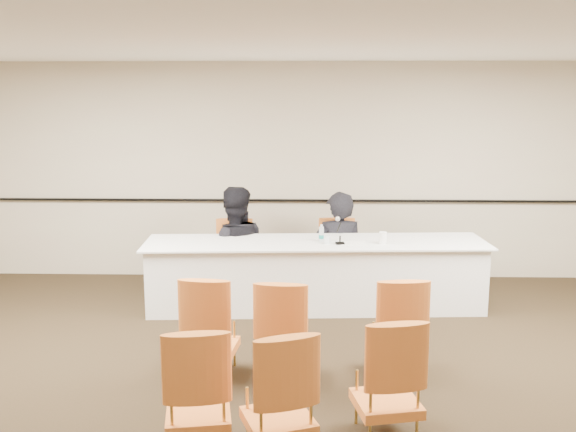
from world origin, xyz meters
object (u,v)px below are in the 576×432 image
object	(u,v)px
water_bottle	(321,233)
aud_chair_back_mid	(278,391)
panelist_main_chair	(338,257)
panel_table	(316,274)
aud_chair_front_left	(211,324)
aud_chair_back_left	(198,386)
aud_chair_front_mid	(283,329)
coffee_cup	(383,238)
panelist_second	(234,257)
panelist_second_chair	(234,258)
panelist_main	(338,263)
aud_chair_back_right	(387,375)
microphone	(340,231)
drinking_glass	(327,240)
aud_chair_front_right	(397,325)

from	to	relation	value
water_bottle	aud_chair_back_mid	world-z (taller)	water_bottle
panelist_main_chair	panel_table	bearing A→B (deg)	-119.37
aud_chair_front_left	aud_chair_back_left	world-z (taller)	same
aud_chair_front_mid	aud_chair_back_mid	world-z (taller)	same
coffee_cup	aud_chair_back_mid	size ratio (longest dim) A/B	0.15
panelist_second	panelist_second_chair	world-z (taller)	panelist_second
panelist_main	water_bottle	bearing A→B (deg)	62.04
aud_chair_back_left	aud_chair_back_mid	world-z (taller)	same
panelist_second	coffee_cup	xyz separation A→B (m)	(1.83, -0.65, 0.41)
aud_chair_back_left	aud_chair_back_right	size ratio (longest dim) A/B	1.00
microphone	panelist_second	bearing A→B (deg)	145.16
panelist_second_chair	aud_chair_back_left	xyz separation A→B (m)	(0.15, -3.74, 0.00)
panel_table	coffee_cup	distance (m)	0.93
microphone	drinking_glass	distance (m)	0.18
panel_table	aud_chair_front_right	distance (m)	2.04
drinking_glass	aud_chair_back_mid	world-z (taller)	aud_chair_back_mid
panelist_main	aud_chair_front_left	xyz separation A→B (m)	(-1.30, -2.53, 0.08)
panel_table	aud_chair_front_mid	distance (m)	2.05
microphone	aud_chair_front_left	xyz separation A→B (m)	(-1.28, -1.79, -0.50)
panelist_main	panelist_second_chair	distance (m)	1.35
aud_chair_front_mid	aud_chair_front_right	distance (m)	1.04
aud_chair_front_left	panelist_main	bearing A→B (deg)	68.80
aud_chair_front_left	aud_chair_front_mid	size ratio (longest dim) A/B	1.00
panelist_main	drinking_glass	distance (m)	0.89
panelist_second	aud_chair_front_left	xyz separation A→B (m)	(0.05, -2.46, -0.01)
coffee_cup	panelist_second_chair	bearing A→B (deg)	160.45
panelist_main_chair	aud_chair_back_right	world-z (taller)	same
panelist_second_chair	drinking_glass	xyz separation A→B (m)	(1.18, -0.66, 0.39)
coffee_cup	aud_chair_back_right	size ratio (longest dim) A/B	0.15
panelist_second_chair	aud_chair_front_left	distance (m)	2.46
panelist_second	aud_chair_back_right	distance (m)	3.83
panel_table	aud_chair_front_left	world-z (taller)	aud_chair_front_left
aud_chair_front_mid	aud_chair_back_mid	bearing A→B (deg)	-84.83
microphone	aud_chair_back_mid	world-z (taller)	microphone
panel_table	panelist_main	xyz separation A→B (m)	(0.30, 0.61, -0.02)
panelist_main	aud_chair_front_left	bearing A→B (deg)	56.21
panelist_second_chair	aud_chair_front_right	bearing A→B (deg)	-57.39
panel_table	panelist_main_chair	distance (m)	0.68
panelist_second_chair	aud_chair_front_right	world-z (taller)	same
panelist_main_chair	aud_chair_back_mid	xyz separation A→B (m)	(-0.62, -3.87, 0.00)
microphone	water_bottle	bearing A→B (deg)	138.60
aud_chair_front_mid	water_bottle	bearing A→B (deg)	84.04
panelist_second	aud_chair_back_left	size ratio (longest dim) A/B	1.94
water_bottle	aud_chair_back_mid	size ratio (longest dim) A/B	0.22
drinking_glass	aud_chair_back_mid	bearing A→B (deg)	-98.16
coffee_cup	aud_chair_front_left	distance (m)	2.57
water_bottle	aud_chair_front_mid	size ratio (longest dim) A/B	0.22
water_bottle	aud_chair_front_right	xyz separation A→B (m)	(0.65, -1.92, -0.45)
panelist_main	aud_chair_front_left	distance (m)	2.85
aud_chair_back_mid	aud_chair_back_right	xyz separation A→B (m)	(0.80, 0.29, 0.00)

